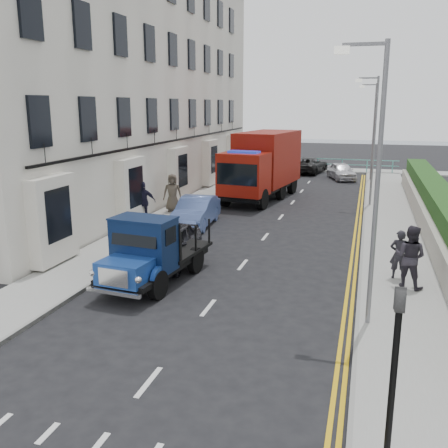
# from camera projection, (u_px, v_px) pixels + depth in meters

# --- Properties ---
(ground) EXTENTS (120.00, 120.00, 0.00)m
(ground) POSITION_uv_depth(u_px,v_px,m) (227.00, 284.00, 15.86)
(ground) COLOR black
(ground) RESTS_ON ground
(pavement_west) EXTENTS (2.40, 38.00, 0.12)m
(pavement_west) POSITION_uv_depth(u_px,v_px,m) (178.00, 214.00, 25.65)
(pavement_west) COLOR gray
(pavement_west) RESTS_ON ground
(pavement_east) EXTENTS (2.60, 38.00, 0.12)m
(pavement_east) POSITION_uv_depth(u_px,v_px,m) (392.00, 228.00, 22.83)
(pavement_east) COLOR gray
(pavement_east) RESTS_ON ground
(promenade) EXTENTS (30.00, 2.50, 0.12)m
(promenade) POSITION_uv_depth(u_px,v_px,m) (318.00, 170.00, 42.93)
(promenade) COLOR gray
(promenade) RESTS_ON ground
(sea_plane) EXTENTS (120.00, 120.00, 0.00)m
(sea_plane) POSITION_uv_depth(u_px,v_px,m) (340.00, 143.00, 71.90)
(sea_plane) COLOR slate
(sea_plane) RESTS_ON ground
(terrace_west) EXTENTS (6.31, 30.20, 14.25)m
(terrace_west) POSITION_uv_depth(u_px,v_px,m) (131.00, 76.00, 28.87)
(terrace_west) COLOR silver
(terrace_west) RESTS_ON ground
(garden_east) EXTENTS (1.45, 28.00, 1.75)m
(garden_east) POSITION_uv_depth(u_px,v_px,m) (439.00, 212.00, 22.11)
(garden_east) COLOR #B2AD9E
(garden_east) RESTS_ON ground
(seafront_railing) EXTENTS (13.00, 0.08, 1.11)m
(seafront_railing) POSITION_uv_depth(u_px,v_px,m) (318.00, 165.00, 42.06)
(seafront_railing) COLOR #59B2A5
(seafront_railing) RESTS_ON ground
(lamp_near) EXTENTS (1.23, 0.18, 7.00)m
(lamp_near) POSITION_uv_depth(u_px,v_px,m) (373.00, 172.00, 11.93)
(lamp_near) COLOR slate
(lamp_near) RESTS_ON ground
(lamp_mid) EXTENTS (1.23, 0.18, 7.00)m
(lamp_mid) POSITION_uv_depth(u_px,v_px,m) (372.00, 134.00, 26.87)
(lamp_mid) COLOR slate
(lamp_mid) RESTS_ON ground
(lamp_far) EXTENTS (1.23, 0.18, 7.00)m
(lamp_far) POSITION_uv_depth(u_px,v_px,m) (372.00, 126.00, 36.21)
(lamp_far) COLOR slate
(lamp_far) RESTS_ON ground
(traffic_signal) EXTENTS (0.16, 0.20, 3.10)m
(traffic_signal) POSITION_uv_depth(u_px,v_px,m) (395.00, 355.00, 7.13)
(traffic_signal) COLOR black
(traffic_signal) RESTS_ON ground
(bedford_lorry) EXTENTS (2.30, 4.84, 2.21)m
(bedford_lorry) POSITION_uv_depth(u_px,v_px,m) (147.00, 255.00, 15.38)
(bedford_lorry) COLOR black
(bedford_lorry) RESTS_ON ground
(red_lorry) EXTENTS (3.60, 7.82, 3.95)m
(red_lorry) POSITION_uv_depth(u_px,v_px,m) (263.00, 164.00, 29.58)
(red_lorry) COLOR black
(red_lorry) RESTS_ON ground
(parked_car_front) EXTENTS (1.93, 4.24, 1.41)m
(parked_car_front) POSITION_uv_depth(u_px,v_px,m) (168.00, 245.00, 17.71)
(parked_car_front) COLOR black
(parked_car_front) RESTS_ON ground
(parked_car_mid) EXTENTS (1.74, 4.26, 1.38)m
(parked_car_mid) POSITION_uv_depth(u_px,v_px,m) (196.00, 212.00, 23.18)
(parked_car_mid) COLOR #4C63A4
(parked_car_mid) RESTS_ON ground
(parked_car_rear) EXTENTS (2.13, 4.59, 1.30)m
(parked_car_rear) POSITION_uv_depth(u_px,v_px,m) (241.00, 184.00, 31.52)
(parked_car_rear) COLOR #A8A8AD
(parked_car_rear) RESTS_ON ground
(seafront_car_left) EXTENTS (2.95, 4.97, 1.30)m
(seafront_car_left) POSITION_uv_depth(u_px,v_px,m) (309.00, 165.00, 41.08)
(seafront_car_left) COLOR black
(seafront_car_left) RESTS_ON ground
(seafront_car_right) EXTENTS (2.67, 4.01, 1.27)m
(seafront_car_right) POSITION_uv_depth(u_px,v_px,m) (341.00, 171.00, 37.55)
(seafront_car_right) COLOR silver
(seafront_car_right) RESTS_ON ground
(pedestrian_east_near) EXTENTS (0.60, 0.41, 1.59)m
(pedestrian_east_near) POSITION_uv_depth(u_px,v_px,m) (399.00, 254.00, 15.85)
(pedestrian_east_near) COLOR black
(pedestrian_east_near) RESTS_ON pavement_east
(pedestrian_east_far) EXTENTS (1.16, 1.05, 1.94)m
(pedestrian_east_far) POSITION_uv_depth(u_px,v_px,m) (410.00, 257.00, 15.03)
(pedestrian_east_far) COLOR #2B2730
(pedestrian_east_far) RESTS_ON pavement_east
(pedestrian_west_near) EXTENTS (1.21, 0.92, 1.92)m
(pedestrian_west_near) POSITION_uv_depth(u_px,v_px,m) (144.00, 202.00, 23.49)
(pedestrian_west_near) COLOR black
(pedestrian_west_near) RESTS_ON pavement_west
(pedestrian_west_far) EXTENTS (1.09, 0.87, 1.95)m
(pedestrian_west_far) POSITION_uv_depth(u_px,v_px,m) (172.00, 193.00, 25.75)
(pedestrian_west_far) COLOR #463D32
(pedestrian_west_far) RESTS_ON pavement_west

